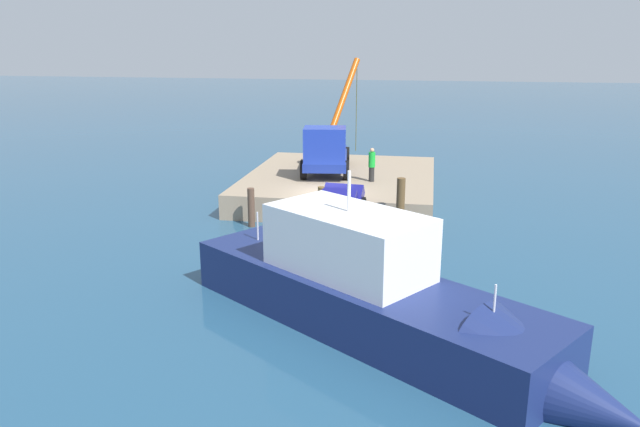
{
  "coord_description": "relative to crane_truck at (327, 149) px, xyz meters",
  "views": [
    {
      "loc": [
        28.26,
        4.71,
        8.32
      ],
      "look_at": [
        1.84,
        -0.02,
        0.72
      ],
      "focal_mm": 35.01,
      "sensor_mm": 36.0,
      "label": 1
    }
  ],
  "objects": [
    {
      "name": "dock",
      "position": [
        -0.13,
        0.76,
        -1.94
      ],
      "size": [
        11.54,
        9.9,
        1.2
      ],
      "primitive_type": "cube",
      "color": "gray",
      "rests_on": "ground"
    },
    {
      "name": "dock_worker",
      "position": [
        1.43,
        2.57,
        -0.46
      ],
      "size": [
        0.34,
        0.34,
        1.73
      ],
      "color": "#272727",
      "rests_on": "dock"
    },
    {
      "name": "moored_yacht",
      "position": [
        16.57,
        5.0,
        -1.82
      ],
      "size": [
        10.82,
        13.46,
        5.83
      ],
      "color": "navy",
      "rests_on": "ground"
    },
    {
      "name": "ground",
      "position": [
        4.34,
        0.76,
        -2.54
      ],
      "size": [
        200.0,
        200.0,
        0.0
      ],
      "primitive_type": "plane",
      "color": "navy"
    },
    {
      "name": "piling_mid",
      "position": [
        6.25,
        0.82,
        -1.56
      ],
      "size": [
        0.32,
        0.32,
        1.97
      ],
      "primitive_type": "cylinder",
      "color": "brown",
      "rests_on": "ground"
    },
    {
      "name": "piling_near",
      "position": [
        6.36,
        -2.39,
        -1.65
      ],
      "size": [
        0.32,
        0.32,
        1.79
      ],
      "primitive_type": "cylinder",
      "color": "brown",
      "rests_on": "ground"
    },
    {
      "name": "salvaged_car",
      "position": [
        7.1,
        1.57,
        -1.9
      ],
      "size": [
        4.01,
        2.33,
        3.05
      ],
      "color": "navy",
      "rests_on": "ground"
    },
    {
      "name": "crane_truck",
      "position": [
        0.0,
        0.0,
        0.0
      ],
      "size": [
        8.31,
        3.15,
        5.95
      ],
      "color": "navy",
      "rests_on": "dock"
    },
    {
      "name": "piling_far",
      "position": [
        6.44,
        4.31,
        -1.28
      ],
      "size": [
        0.36,
        0.36,
        2.54
      ],
      "primitive_type": "cylinder",
      "color": "brown",
      "rests_on": "ground"
    }
  ]
}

